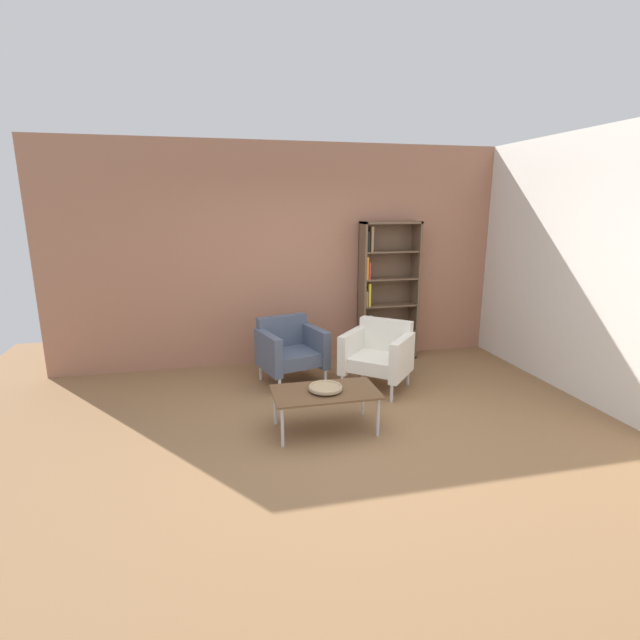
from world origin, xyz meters
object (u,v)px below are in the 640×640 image
Objects in this scene: decorative_bowl at (325,387)px; coffee_table_low at (325,394)px; bookshelf_tall at (384,293)px; armchair_spare_guest at (379,353)px; armchair_corner_red at (290,349)px.

coffee_table_low is at bearing -45.00° from decorative_bowl.
bookshelf_tall is 2.45m from coffee_table_low.
coffee_table_low is 0.07m from decorative_bowl.
armchair_spare_guest is at bearing 47.17° from decorative_bowl.
bookshelf_tall is 2.44m from decorative_bowl.
bookshelf_tall is at bearing 56.45° from decorative_bowl.
armchair_corner_red is at bearing -161.62° from armchair_spare_guest.
bookshelf_tall is 2.21× the size of armchair_corner_red.
coffee_table_low is (-1.32, -1.99, -0.56)m from bookshelf_tall.
decorative_bowl is at bearing -100.93° from armchair_corner_red.
decorative_bowl is at bearing -91.57° from armchair_spare_guest.
armchair_corner_red is 1.07m from armchair_spare_guest.
armchair_spare_guest reaches higher than coffee_table_low.
decorative_bowl is (-1.32, -1.99, -0.50)m from bookshelf_tall.
armchair_spare_guest reaches higher than decorative_bowl.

